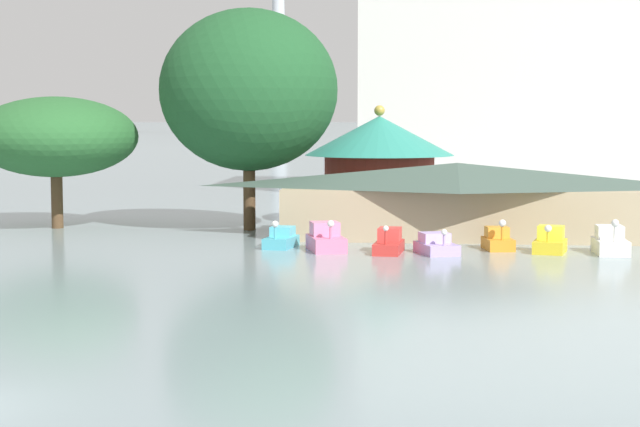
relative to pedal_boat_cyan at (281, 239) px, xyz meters
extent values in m
cube|color=#4CB7CC|center=(-0.01, -0.06, -0.16)|extent=(1.75, 2.76, 0.58)
cube|color=#5DCDE2|center=(0.04, 0.26, 0.39)|extent=(1.32, 1.33, 0.53)
cylinder|color=#4CB7CC|center=(-0.18, -1.07, 0.43)|extent=(0.14, 0.14, 0.61)
sphere|color=white|center=(-0.18, -1.07, 0.92)|extent=(0.36, 0.36, 0.36)
cube|color=pink|center=(2.53, -1.20, -0.07)|extent=(2.42, 3.29, 0.77)
cube|color=pink|center=(2.42, -0.85, 0.68)|extent=(1.73, 1.67, 0.72)
cylinder|color=pink|center=(2.86, -2.33, 0.61)|extent=(0.14, 0.14, 0.60)
sphere|color=white|center=(2.86, -2.33, 1.09)|extent=(0.36, 0.36, 0.36)
cube|color=red|center=(5.80, -1.74, -0.16)|extent=(1.60, 3.09, 0.58)
cube|color=#E8423C|center=(5.84, -1.37, 0.47)|extent=(1.24, 1.44, 0.70)
cylinder|color=red|center=(5.69, -2.92, 0.46)|extent=(0.14, 0.14, 0.67)
sphere|color=white|center=(5.69, -2.92, 0.95)|extent=(0.29, 0.29, 0.29)
cube|color=#B299D8|center=(8.26, -1.87, -0.17)|extent=(2.42, 3.00, 0.55)
cube|color=#C8ADF0|center=(8.15, -1.56, 0.36)|extent=(1.71, 1.57, 0.51)
cylinder|color=#B299D8|center=(8.61, -2.85, 0.36)|extent=(0.14, 0.14, 0.51)
sphere|color=white|center=(8.61, -2.85, 0.77)|extent=(0.31, 0.31, 0.31)
cube|color=orange|center=(11.50, 0.13, -0.14)|extent=(1.70, 2.39, 0.61)
cube|color=gold|center=(11.46, 0.40, 0.45)|extent=(1.30, 1.16, 0.58)
cylinder|color=orange|center=(11.65, -0.74, 0.51)|extent=(0.14, 0.14, 0.69)
sphere|color=white|center=(11.65, -0.74, 1.05)|extent=(0.38, 0.38, 0.38)
cube|color=yellow|center=(14.08, -0.85, -0.12)|extent=(2.03, 2.59, 0.65)
cube|color=yellow|center=(14.15, -0.57, 0.56)|extent=(1.51, 1.31, 0.72)
cylinder|color=yellow|center=(13.86, -1.74, 0.46)|extent=(0.14, 0.14, 0.51)
sphere|color=white|center=(13.86, -1.74, 0.90)|extent=(0.37, 0.37, 0.37)
cube|color=white|center=(17.11, -0.97, -0.08)|extent=(1.57, 2.92, 0.75)
cube|color=white|center=(17.12, -0.61, 0.63)|extent=(1.33, 1.32, 0.67)
cylinder|color=white|center=(17.11, -2.13, 0.67)|extent=(0.14, 0.14, 0.75)
sphere|color=white|center=(17.11, -2.13, 1.24)|extent=(0.39, 0.39, 0.39)
cube|color=tan|center=(9.52, 5.52, 1.00)|extent=(19.87, 6.26, 2.90)
pyramid|color=#42564C|center=(9.52, 5.52, 3.17)|extent=(21.46, 7.19, 1.43)
cylinder|color=#993328|center=(4.72, 13.50, 1.77)|extent=(7.20, 7.20, 4.44)
cone|color=teal|center=(4.72, 13.50, 5.27)|extent=(9.79, 9.79, 2.57)
sphere|color=#B7993D|center=(4.72, 13.50, 6.91)|extent=(0.70, 0.70, 0.70)
cylinder|color=brown|center=(-15.24, 8.26, 1.16)|extent=(0.72, 0.72, 3.21)
ellipsoid|color=#28602D|center=(-15.24, 8.26, 5.27)|extent=(10.22, 10.22, 5.01)
cylinder|color=brown|center=(-3.07, 8.32, 1.38)|extent=(0.74, 0.74, 3.66)
ellipsoid|color=#1E5128|center=(-3.07, 8.32, 8.14)|extent=(10.88, 10.88, 9.87)
cube|color=silver|center=(19.49, 39.78, 9.10)|extent=(34.56, 15.96, 19.10)
camera|label=1|loc=(7.34, -55.60, 6.65)|focal=59.18mm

